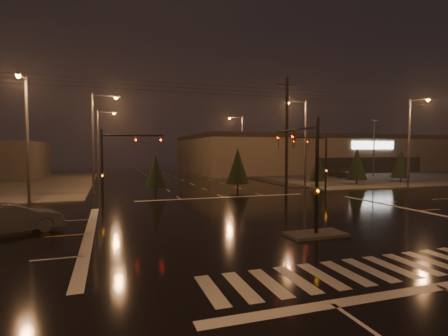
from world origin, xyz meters
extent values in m
plane|color=black|center=(0.00, 0.00, 0.00)|extent=(140.00, 140.00, 0.00)
cube|color=#42403B|center=(30.00, 30.00, 0.06)|extent=(36.00, 36.00, 0.12)
cube|color=#42403B|center=(0.00, -4.00, 0.07)|extent=(3.00, 1.60, 0.15)
cube|color=beige|center=(0.00, -9.00, 0.01)|extent=(15.00, 2.60, 0.01)
cube|color=beige|center=(0.00, -11.00, 0.01)|extent=(16.00, 0.50, 0.01)
cube|color=beige|center=(0.00, 11.00, 0.01)|extent=(16.00, 0.50, 0.01)
cube|color=black|center=(35.00, 28.00, 0.04)|extent=(50.00, 24.00, 0.08)
cube|color=#726452|center=(35.00, 46.00, 3.50)|extent=(60.00, 28.00, 7.00)
cube|color=black|center=(35.00, 46.00, 6.80)|extent=(60.20, 28.20, 0.80)
cube|color=white|center=(35.00, 31.90, 5.20)|extent=(9.00, 0.20, 1.40)
cube|color=black|center=(35.00, 31.95, 1.60)|extent=(22.00, 0.15, 2.80)
cylinder|color=black|center=(0.00, -4.00, 3.00)|extent=(0.18, 0.18, 6.00)
cylinder|color=black|center=(0.00, -1.75, 5.50)|extent=(0.12, 4.50, 0.12)
imported|color=#594707|center=(0.00, 0.27, 5.45)|extent=(0.16, 0.20, 1.00)
cube|color=#594707|center=(0.00, -4.00, 2.30)|extent=(0.25, 0.18, 0.35)
cylinder|color=black|center=(10.50, 10.50, 3.00)|extent=(0.18, 0.18, 6.00)
cylinder|color=black|center=(8.15, 9.64, 5.50)|extent=(4.74, 1.82, 0.12)
imported|color=#594707|center=(6.04, 8.88, 5.45)|extent=(0.24, 0.22, 1.00)
cube|color=#594707|center=(10.50, 10.50, 2.30)|extent=(0.25, 0.18, 0.35)
cylinder|color=black|center=(-10.50, 10.50, 3.00)|extent=(0.18, 0.18, 6.00)
cylinder|color=black|center=(-8.15, 9.64, 5.50)|extent=(4.74, 1.82, 0.12)
imported|color=#594707|center=(-6.04, 8.88, 5.45)|extent=(0.24, 0.22, 1.00)
cube|color=#594707|center=(-10.50, 10.50, 2.30)|extent=(0.25, 0.18, 0.35)
cylinder|color=#38383A|center=(-11.50, 18.00, 5.00)|extent=(0.24, 0.24, 10.00)
cylinder|color=#38383A|center=(-10.30, 18.00, 9.80)|extent=(2.40, 0.14, 0.14)
cube|color=#38383A|center=(-9.20, 18.00, 9.75)|extent=(0.70, 0.30, 0.18)
sphere|color=#FF9D2D|center=(-9.20, 18.00, 9.62)|extent=(0.32, 0.32, 0.32)
cylinder|color=#38383A|center=(-11.50, 34.00, 5.00)|extent=(0.24, 0.24, 10.00)
cylinder|color=#38383A|center=(-10.30, 34.00, 9.80)|extent=(2.40, 0.14, 0.14)
cube|color=#38383A|center=(-9.20, 34.00, 9.75)|extent=(0.70, 0.30, 0.18)
sphere|color=#FF9D2D|center=(-9.20, 34.00, 9.62)|extent=(0.32, 0.32, 0.32)
cylinder|color=#38383A|center=(11.50, 16.00, 5.00)|extent=(0.24, 0.24, 10.00)
cylinder|color=#38383A|center=(10.30, 16.00, 9.80)|extent=(2.40, 0.14, 0.14)
cube|color=#38383A|center=(9.20, 16.00, 9.75)|extent=(0.70, 0.30, 0.18)
sphere|color=#FF9D2D|center=(9.20, 16.00, 9.62)|extent=(0.32, 0.32, 0.32)
cylinder|color=#38383A|center=(11.50, 36.00, 5.00)|extent=(0.24, 0.24, 10.00)
cylinder|color=#38383A|center=(10.30, 36.00, 9.80)|extent=(2.40, 0.14, 0.14)
cube|color=#38383A|center=(9.20, 36.00, 9.75)|extent=(0.70, 0.30, 0.18)
sphere|color=#FF9D2D|center=(9.20, 36.00, 9.62)|extent=(0.32, 0.32, 0.32)
cylinder|color=#38383A|center=(-16.00, 11.50, 5.00)|extent=(0.24, 0.24, 10.00)
cylinder|color=#38383A|center=(-16.00, 10.30, 9.80)|extent=(0.14, 2.40, 0.14)
cube|color=#38383A|center=(-16.00, 9.20, 9.75)|extent=(0.30, 0.70, 0.18)
sphere|color=#FF9D2D|center=(-16.00, 9.20, 9.62)|extent=(0.32, 0.32, 0.32)
cylinder|color=#38383A|center=(22.00, 11.50, 5.00)|extent=(0.24, 0.24, 10.00)
cylinder|color=#38383A|center=(22.00, 10.30, 9.80)|extent=(0.14, 2.40, 0.14)
cube|color=#38383A|center=(22.00, 9.20, 9.75)|extent=(0.30, 0.70, 0.18)
sphere|color=#FF9D2D|center=(22.00, 9.20, 9.62)|extent=(0.32, 0.32, 0.32)
cylinder|color=black|center=(8.00, 14.00, 6.00)|extent=(0.32, 0.32, 12.00)
cube|color=black|center=(8.00, 14.00, 11.20)|extent=(2.20, 0.12, 0.12)
cylinder|color=black|center=(13.51, 16.47, 0.35)|extent=(0.18, 0.18, 0.70)
cone|color=black|center=(13.51, 16.47, 2.36)|extent=(2.12, 2.12, 3.32)
cylinder|color=black|center=(19.08, 16.51, 0.35)|extent=(0.18, 0.18, 0.70)
cone|color=black|center=(19.08, 16.51, 2.64)|extent=(2.49, 2.49, 3.88)
cylinder|color=black|center=(26.62, 17.17, 0.35)|extent=(0.18, 0.18, 0.70)
cone|color=black|center=(26.62, 17.17, 2.55)|extent=(2.37, 2.37, 3.70)
cylinder|color=black|center=(-5.64, 15.62, 0.35)|extent=(0.18, 0.18, 0.70)
cone|color=black|center=(-5.64, 15.62, 2.31)|extent=(2.07, 2.07, 3.23)
cylinder|color=black|center=(3.27, 16.19, 0.35)|extent=(0.18, 0.18, 0.70)
cone|color=black|center=(3.27, 16.19, 2.63)|extent=(2.47, 2.47, 3.86)
imported|color=black|center=(24.45, 27.20, 0.86)|extent=(2.80, 5.30, 1.72)
imported|color=#55585C|center=(-14.80, 1.26, 0.79)|extent=(5.06, 3.45, 1.58)
camera|label=1|loc=(-9.94, -19.22, 4.37)|focal=28.00mm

